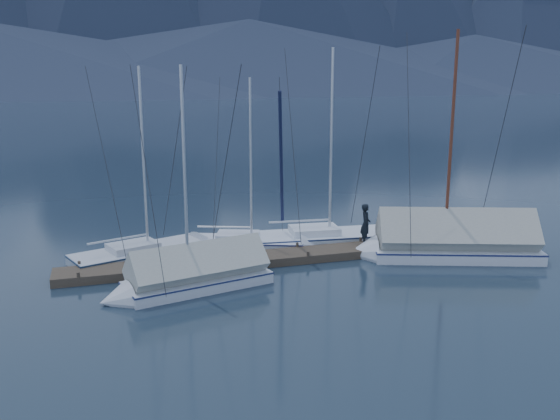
# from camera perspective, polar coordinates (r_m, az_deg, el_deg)

# --- Properties ---
(ground) EXTENTS (1000.00, 1000.00, 0.00)m
(ground) POSITION_cam_1_polar(r_m,az_deg,el_deg) (23.13, 1.46, -6.38)
(ground) COLOR black
(ground) RESTS_ON ground
(dock) EXTENTS (18.00, 1.50, 0.54)m
(dock) POSITION_cam_1_polar(r_m,az_deg,el_deg) (24.91, 0.00, -4.70)
(dock) COLOR #382D23
(dock) RESTS_ON ground
(mooring_posts) EXTENTS (15.12, 1.52, 0.35)m
(mooring_posts) POSITION_cam_1_polar(r_m,az_deg,el_deg) (24.70, -1.11, -4.26)
(mooring_posts) COLOR #382D23
(mooring_posts) RESTS_ON ground
(sailboat_open_left) EXTENTS (6.88, 4.00, 8.78)m
(sailboat_open_left) POSITION_cam_1_polar(r_m,az_deg,el_deg) (26.33, -11.65, -3.89)
(sailboat_open_left) COLOR #B8BDC5
(sailboat_open_left) RESTS_ON ground
(sailboat_open_mid) EXTENTS (6.49, 3.81, 8.29)m
(sailboat_open_mid) POSITION_cam_1_polar(r_m,az_deg,el_deg) (26.83, -1.81, -3.33)
(sailboat_open_mid) COLOR silver
(sailboat_open_mid) RESTS_ON ground
(sailboat_open_right) EXTENTS (7.50, 3.14, 9.69)m
(sailboat_open_right) POSITION_cam_1_polar(r_m,az_deg,el_deg) (27.88, 5.78, -2.71)
(sailboat_open_right) COLOR silver
(sailboat_open_right) RESTS_ON ground
(sailboat_covered_near) EXTENTS (8.38, 4.91, 10.44)m
(sailboat_covered_near) POSITION_cam_1_polar(r_m,az_deg,el_deg) (26.27, 15.19, -3.29)
(sailboat_covered_near) COLOR silver
(sailboat_covered_near) RESTS_ON ground
(sailboat_covered_far) EXTENTS (6.51, 3.28, 8.76)m
(sailboat_covered_far) POSITION_cam_1_polar(r_m,az_deg,el_deg) (21.81, -9.11, -6.56)
(sailboat_covered_far) COLOR silver
(sailboat_covered_far) RESTS_ON ground
(person) EXTENTS (0.61, 0.75, 1.80)m
(person) POSITION_cam_1_polar(r_m,az_deg,el_deg) (26.28, 8.24, -1.34)
(person) COLOR black
(person) RESTS_ON dock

